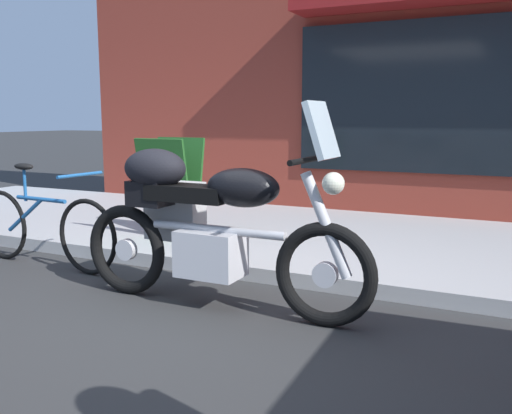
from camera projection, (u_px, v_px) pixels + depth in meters
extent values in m
plane|color=#2F2F2F|center=(160.00, 319.00, 3.72)|extent=(80.00, 80.00, 0.00)
torus|color=black|center=(325.00, 275.00, 3.54)|extent=(0.68, 0.09, 0.68)
cylinder|color=silver|center=(325.00, 275.00, 3.54)|extent=(0.16, 0.06, 0.16)
torus|color=black|center=(126.00, 250.00, 4.22)|extent=(0.68, 0.09, 0.68)
cylinder|color=silver|center=(126.00, 250.00, 4.22)|extent=(0.16, 0.06, 0.16)
cube|color=silver|center=(211.00, 253.00, 3.89)|extent=(0.44, 0.30, 0.32)
cylinder|color=silver|center=(217.00, 230.00, 3.85)|extent=(1.02, 0.06, 0.06)
ellipsoid|color=black|center=(243.00, 188.00, 3.71)|extent=(0.52, 0.28, 0.26)
cube|color=black|center=(189.00, 193.00, 3.90)|extent=(0.60, 0.24, 0.11)
cube|color=black|center=(150.00, 193.00, 4.05)|extent=(0.28, 0.22, 0.18)
cylinder|color=silver|center=(326.00, 225.00, 3.49)|extent=(0.35, 0.07, 0.67)
cylinder|color=black|center=(309.00, 160.00, 3.48)|extent=(0.04, 0.62, 0.04)
cube|color=silver|center=(322.00, 130.00, 3.42)|extent=(0.15, 0.32, 0.35)
sphere|color=#EAEACC|center=(333.00, 183.00, 3.44)|extent=(0.14, 0.14, 0.14)
cube|color=#B7B7B7|center=(175.00, 211.00, 4.26)|extent=(0.44, 0.20, 0.44)
cube|color=black|center=(183.00, 209.00, 4.36)|extent=(0.37, 0.02, 0.03)
ellipsoid|color=black|center=(155.00, 168.00, 4.00)|extent=(0.48, 0.32, 0.28)
torus|color=black|center=(88.00, 237.00, 4.73)|extent=(0.65, 0.08, 0.65)
torus|color=black|center=(2.00, 225.00, 5.25)|extent=(0.65, 0.08, 0.65)
cylinder|color=#1E5999|center=(41.00, 199.00, 4.95)|extent=(0.60, 0.07, 0.04)
cylinder|color=#1E5999|center=(25.00, 215.00, 5.08)|extent=(0.47, 0.06, 0.34)
cylinder|color=#1E5999|center=(25.00, 184.00, 5.02)|extent=(0.03, 0.03, 0.30)
ellipsoid|color=black|center=(24.00, 166.00, 5.00)|extent=(0.23, 0.11, 0.06)
cylinder|color=#1E5999|center=(80.00, 175.00, 4.67)|extent=(0.05, 0.48, 0.03)
cube|color=#1E511E|center=(165.00, 189.00, 5.50)|extent=(0.55, 0.20, 0.99)
cube|color=#1E511E|center=(177.00, 187.00, 5.70)|extent=(0.55, 0.20, 0.99)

